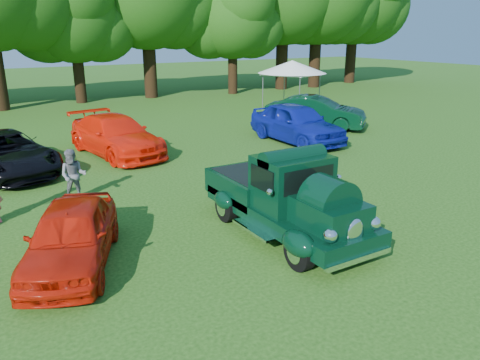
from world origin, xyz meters
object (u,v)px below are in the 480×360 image
red_convertible (71,235)px  back_car_blue (297,123)px  spectator_grey (73,175)px  back_car_orange (116,135)px  canopy_tent (292,67)px  hero_pickup (285,199)px  back_car_black (5,153)px  back_car_green (316,112)px

red_convertible → back_car_blue: size_ratio=0.78×
red_convertible → spectator_grey: (0.92, 3.94, 0.10)m
red_convertible → back_car_orange: 9.25m
back_car_blue → canopy_tent: bearing=54.4°
back_car_blue → spectator_grey: 10.33m
hero_pickup → red_convertible: bearing=169.0°
hero_pickup → back_car_orange: size_ratio=0.96×
back_car_black → canopy_tent: canopy_tent is taller
red_convertible → spectator_grey: size_ratio=2.56×
canopy_tent → back_car_blue: bearing=-125.6°
hero_pickup → back_car_black: size_ratio=0.98×
back_car_orange → canopy_tent: 13.07m
back_car_blue → canopy_tent: (4.72, 6.60, 1.77)m
spectator_grey → back_car_orange: bearing=85.2°
red_convertible → back_car_blue: 12.75m
hero_pickup → red_convertible: 4.83m
back_car_black → back_car_blue: back_car_blue is taller
red_convertible → back_car_orange: size_ratio=0.74×
back_car_black → back_car_blue: (11.34, -1.33, 0.14)m
red_convertible → back_car_black: back_car_black is taller
back_car_blue → hero_pickup: bearing=-129.4°
hero_pickup → canopy_tent: 17.91m
hero_pickup → back_car_black: (-5.17, 8.85, -0.14)m
back_car_blue → canopy_tent: canopy_tent is taller
back_car_green → spectator_grey: bearing=161.2°
red_convertible → back_car_black: (-0.43, 7.92, 0.05)m
back_car_blue → back_car_green: size_ratio=1.03×
spectator_grey → back_car_blue: bearing=39.8°
back_car_black → back_car_orange: back_car_orange is taller
hero_pickup → red_convertible: (-4.74, 0.93, -0.19)m
back_car_black → back_car_orange: 4.03m
back_car_black → red_convertible: bearing=-99.5°
canopy_tent → back_car_green: bearing=-113.5°
spectator_grey → back_car_green: bearing=44.8°
hero_pickup → back_car_blue: hero_pickup is taller
back_car_black → spectator_grey: size_ratio=3.36×
back_car_orange → back_car_blue: (7.36, -1.95, 0.09)m
back_car_orange → canopy_tent: canopy_tent is taller
hero_pickup → back_car_blue: size_ratio=1.01×
back_car_black → canopy_tent: size_ratio=0.97×
back_car_orange → spectator_grey: spectator_grey is taller
back_car_blue → spectator_grey: (-9.98, -2.66, -0.09)m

